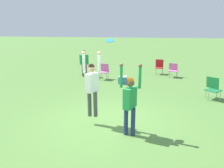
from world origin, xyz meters
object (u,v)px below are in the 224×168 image
person_jumping (92,83)px  frisbee (110,40)px  cooler_box (123,80)px  person_defending (130,99)px  camping_chair_0 (213,87)px  camping_chair_4 (173,69)px  camping_chair_2 (104,70)px  camping_chair_3 (159,66)px  person_spectator_near (84,61)px

person_jumping → frisbee: size_ratio=8.44×
cooler_box → person_defending: bearing=-80.1°
person_jumping → camping_chair_0: 5.48m
cooler_box → camping_chair_0: bearing=-24.1°
camping_chair_4 → person_defending: bearing=94.9°
person_jumping → cooler_box: 5.31m
camping_chair_0 → camping_chair_2: (-5.25, 2.63, 0.02)m
frisbee → camping_chair_4: bearing=72.5°
person_jumping → camping_chair_2: size_ratio=2.21×
person_defending → frisbee: frisbee is taller
camping_chair_0 → person_defending: bearing=91.3°
camping_chair_3 → person_spectator_near: size_ratio=0.58×
camping_chair_0 → person_spectator_near: 7.33m
person_jumping → frisbee: 1.40m
person_defending → cooler_box: bearing=-147.9°
cooler_box → person_spectator_near: bearing=152.7°
camping_chair_2 → camping_chair_3: size_ratio=0.97×
camping_chair_0 → camping_chair_2: size_ratio=1.00×
camping_chair_0 → camping_chair_4: bearing=-32.2°
camping_chair_2 → cooler_box: 1.48m
person_defending → cooler_box: person_defending is taller
person_spectator_near → cooler_box: size_ratio=3.71×
camping_chair_2 → cooler_box: (1.20, -0.81, -0.33)m
person_jumping → camping_chair_2: bearing=31.7°
person_jumping → camping_chair_2: 6.13m
cooler_box → camping_chair_4: bearing=38.1°
person_jumping → camping_chair_0: person_jumping is taller
person_defending → camping_chair_0: 4.95m
person_defending → person_spectator_near: person_defending is taller
frisbee → person_defending: bearing=-27.3°
frisbee → person_spectator_near: bearing=113.8°
camping_chair_3 → camping_chair_4: 1.11m
person_jumping → person_spectator_near: size_ratio=1.25×
person_jumping → frisbee: (0.58, -0.17, 1.26)m
person_defending → camping_chair_3: bearing=-164.2°
camping_chair_3 → person_jumping: bearing=78.4°
camping_chair_3 → person_defending: bearing=86.9°
camping_chair_0 → camping_chair_4: 4.18m
person_jumping → cooler_box: (0.20, 5.19, -1.11)m
frisbee → person_spectator_near: (-2.94, 6.68, -1.62)m
person_defending → camping_chair_4: size_ratio=2.44×
frisbee → camping_chair_3: (1.57, 8.28, -2.03)m
camping_chair_0 → frisbee: bearing=83.8°
camping_chair_2 → person_spectator_near: 1.51m
camping_chair_0 → person_spectator_near: person_spectator_near is taller
person_jumping → camping_chair_4: bearing=0.3°
camping_chair_4 → cooler_box: size_ratio=1.92×
person_jumping → person_defending: bearing=-90.0°
camping_chair_2 → camping_chair_4: (3.96, 1.35, -0.05)m
person_defending → camping_chair_0: (3.06, 3.86, -0.56)m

